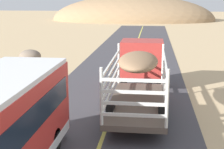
# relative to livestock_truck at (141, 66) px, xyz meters

# --- Properties ---
(livestock_truck) EXTENTS (2.53, 9.70, 3.02)m
(livestock_truck) POSITION_rel_livestock_truck_xyz_m (0.00, 0.00, 0.00)
(livestock_truck) COLOR #B2332D
(livestock_truck) RESTS_ON road_surface
(boulder_near_shoulder) EXTENTS (1.84, 1.58, 1.10)m
(boulder_near_shoulder) POSITION_rel_livestock_truck_xyz_m (-9.65, 9.11, -1.24)
(boulder_near_shoulder) COLOR #756656
(boulder_near_shoulder) RESTS_ON ground
(distant_hill) EXTENTS (36.72, 20.21, 11.22)m
(distant_hill) POSITION_rel_livestock_truck_xyz_m (-4.09, 59.82, -1.79)
(distant_hill) COLOR #957553
(distant_hill) RESTS_ON ground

